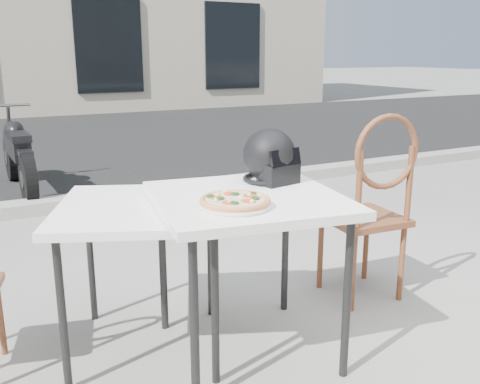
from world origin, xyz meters
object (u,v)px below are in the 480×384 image
cafe_table_main (248,210)px  cafe_chair_main (372,199)px  pizza (235,200)px  cafe_table_side (143,218)px  motorcycle (18,156)px  helmet (270,158)px  plate (235,205)px

cafe_table_main → cafe_chair_main: size_ratio=0.86×
pizza → cafe_table_side: bearing=124.8°
cafe_table_main → motorcycle: bearing=99.2°
helmet → pizza: bearing=-148.4°
plate → cafe_table_side: plate is taller
pizza → cafe_chair_main: 1.12m
helmet → motorcycle: helmet is taller
plate → pizza: 0.02m
cafe_table_main → cafe_chair_main: 0.93m
pizza → helmet: bearing=41.9°
plate → cafe_chair_main: cafe_chair_main is taller
cafe_table_main → motorcycle: (-0.63, 3.87, -0.34)m
cafe_chair_main → cafe_table_side: cafe_chair_main is taller
helmet → cafe_chair_main: cafe_chair_main is taller
plate → cafe_chair_main: size_ratio=0.29×
cafe_table_main → cafe_table_side: size_ratio=0.94×
cafe_table_side → pizza: bearing=-55.2°
plate → motorcycle: bearing=96.9°
cafe_table_main → cafe_table_side: 0.50m
pizza → cafe_chair_main: size_ratio=0.30×
cafe_chair_main → motorcycle: size_ratio=0.63×
helmet → motorcycle: size_ratio=0.18×
cafe_table_main → plate: (-0.14, -0.15, 0.08)m
plate → motorcycle: size_ratio=0.18×
motorcycle → cafe_table_main: bearing=-82.1°
cafe_table_main → plate: plate is taller
plate → cafe_table_main: bearing=46.6°
cafe_table_main → motorcycle: size_ratio=0.54×
cafe_chair_main → cafe_table_main: bearing=14.7°
cafe_table_side → cafe_chair_main: bearing=-3.7°
pizza → cafe_chair_main: (1.05, 0.32, -0.21)m
plate → helmet: bearing=41.9°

